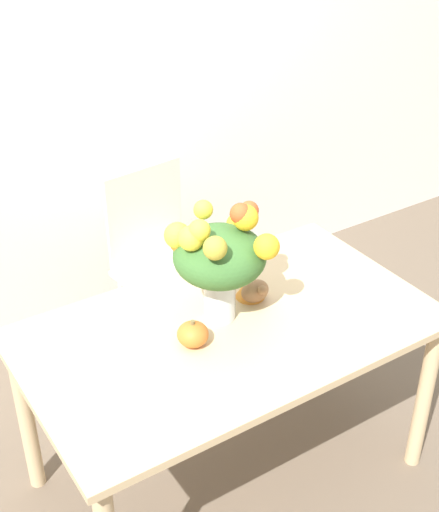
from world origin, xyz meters
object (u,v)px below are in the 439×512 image
flower_vase (219,256)px  pumpkin (193,334)px  turkey_figurine (252,288)px  dining_chair_near_window (163,266)px

flower_vase → pumpkin: flower_vase is taller
turkey_figurine → flower_vase: bearing=-170.3°
flower_vase → pumpkin: (-0.16, -0.09, -0.21)m
flower_vase → pumpkin: 0.28m
pumpkin → dining_chair_near_window: 0.93m
flower_vase → turkey_figurine: size_ratio=2.99×
pumpkin → turkey_figurine: size_ratio=0.73×
pumpkin → dining_chair_near_window: size_ratio=0.11×
flower_vase → dining_chair_near_window: 0.91m
flower_vase → dining_chair_near_window: (0.17, 0.74, -0.49)m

